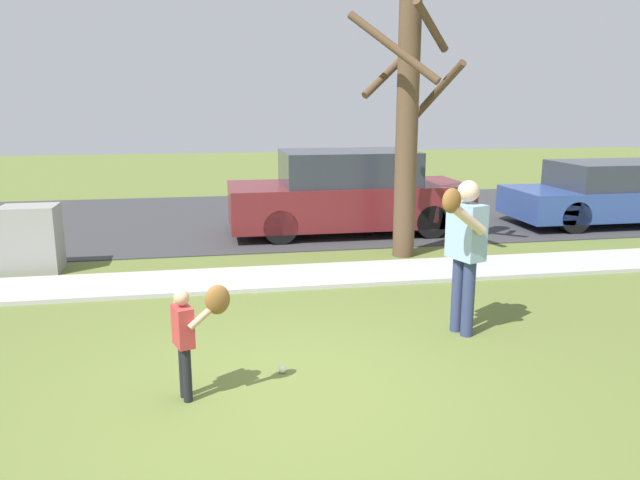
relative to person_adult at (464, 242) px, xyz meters
The scene contains 10 objects.
ground_plane 3.43m from the person_adult, 131.43° to the left, with size 48.00×48.00×0.00m, color olive.
sidewalk_strip 3.49m from the person_adult, 130.30° to the left, with size 36.00×1.20×0.06m, color #B2B2AD.
road_surface 7.92m from the person_adult, 105.95° to the left, with size 36.00×6.80×0.02m, color #38383A.
person_adult is the anchor object (origin of this frame).
person_child 3.12m from the person_adult, 160.26° to the right, with size 0.54×0.34×1.05m.
baseball 2.43m from the person_adult, 162.60° to the right, with size 0.07×0.07×0.07m, color white.
utility_cabinet 6.60m from the person_adult, 146.21° to the left, with size 0.82×0.61×1.03m, color gray.
street_tree_near 3.82m from the person_adult, 82.16° to the left, with size 1.84×1.88×4.18m.
parked_suv_maroon 5.64m from the person_adult, 90.29° to the left, with size 4.70×1.90×1.63m.
parked_wagon_blue 7.99m from the person_adult, 43.51° to the left, with size 4.50×1.80×1.33m.
Camera 1 is at (-0.55, -5.06, 2.57)m, focal length 34.16 mm.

